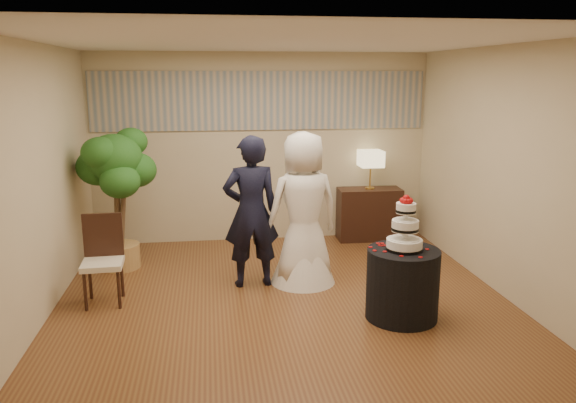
{
  "coord_description": "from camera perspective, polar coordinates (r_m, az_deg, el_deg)",
  "views": [
    {
      "loc": [
        -0.78,
        -5.82,
        2.47
      ],
      "look_at": [
        0.1,
        0.4,
        1.05
      ],
      "focal_mm": 35.0,
      "sensor_mm": 36.0,
      "label": 1
    }
  ],
  "objects": [
    {
      "name": "wall_back",
      "position": [
        8.43,
        -2.68,
        5.43
      ],
      "size": [
        5.0,
        0.06,
        2.8
      ],
      "primitive_type": "cube",
      "color": "#C7B793",
      "rests_on": "ground"
    },
    {
      "name": "cake_table",
      "position": [
        5.95,
        11.54,
        -8.21
      ],
      "size": [
        0.91,
        0.91,
        0.74
      ],
      "primitive_type": "cylinder",
      "rotation": [
        0.0,
        0.0,
        0.27
      ],
      "color": "black",
      "rests_on": "floor"
    },
    {
      "name": "table_lamp",
      "position": [
        8.52,
        8.37,
        3.21
      ],
      "size": [
        0.34,
        0.34,
        0.58
      ],
      "primitive_type": null,
      "color": "beige",
      "rests_on": "console"
    },
    {
      "name": "ceiling",
      "position": [
        5.88,
        -0.44,
        15.95
      ],
      "size": [
        5.0,
        5.0,
        0.0
      ],
      "primitive_type": "cube",
      "color": "white",
      "rests_on": "wall_back"
    },
    {
      "name": "wall_front",
      "position": [
        3.58,
        4.94,
        -4.73
      ],
      "size": [
        5.0,
        0.06,
        2.8
      ],
      "primitive_type": "cube",
      "color": "#C7B793",
      "rests_on": "ground"
    },
    {
      "name": "floor",
      "position": [
        6.37,
        -0.39,
        -10.07
      ],
      "size": [
        5.0,
        5.0,
        0.0
      ],
      "primitive_type": "cube",
      "color": "brown",
      "rests_on": "ground"
    },
    {
      "name": "ficus_tree",
      "position": [
        7.49,
        -16.99,
        0.27
      ],
      "size": [
        1.24,
        1.24,
        1.85
      ],
      "primitive_type": null,
      "rotation": [
        0.0,
        0.0,
        0.73
      ],
      "color": "#245B1C",
      "rests_on": "floor"
    },
    {
      "name": "console",
      "position": [
        8.66,
        8.23,
        -1.27
      ],
      "size": [
        0.96,
        0.45,
        0.79
      ],
      "primitive_type": "cube",
      "rotation": [
        0.0,
        0.0,
        -0.03
      ],
      "color": "black",
      "rests_on": "floor"
    },
    {
      "name": "side_chair",
      "position": [
        6.47,
        -18.33,
        -5.78
      ],
      "size": [
        0.47,
        0.49,
        0.98
      ],
      "primitive_type": null,
      "rotation": [
        0.0,
        0.0,
        0.05
      ],
      "color": "black",
      "rests_on": "floor"
    },
    {
      "name": "wall_left",
      "position": [
        6.16,
        -24.12,
        1.62
      ],
      "size": [
        0.06,
        5.0,
        2.8
      ],
      "primitive_type": "cube",
      "color": "#C7B793",
      "rests_on": "ground"
    },
    {
      "name": "bride",
      "position": [
        6.67,
        1.55,
        -0.71
      ],
      "size": [
        1.06,
        0.97,
        1.84
      ],
      "primitive_type": "imported",
      "rotation": [
        0.0,
        0.0,
        3.38
      ],
      "color": "white",
      "rests_on": "floor"
    },
    {
      "name": "groom",
      "position": [
        6.59,
        -3.77,
        -1.05
      ],
      "size": [
        0.7,
        0.49,
        1.81
      ],
      "primitive_type": "imported",
      "rotation": [
        0.0,
        0.0,
        3.24
      ],
      "color": "black",
      "rests_on": "floor"
    },
    {
      "name": "mural_border",
      "position": [
        8.35,
        -2.72,
        10.18
      ],
      "size": [
        4.9,
        0.02,
        0.85
      ],
      "primitive_type": "cube",
      "color": "gray",
      "rests_on": "wall_back"
    },
    {
      "name": "wall_right",
      "position": [
        6.77,
        21.09,
        2.78
      ],
      "size": [
        0.06,
        5.0,
        2.8
      ],
      "primitive_type": "cube",
      "color": "#C7B793",
      "rests_on": "ground"
    },
    {
      "name": "wedding_cake",
      "position": [
        5.75,
        11.83,
        -2.11
      ],
      "size": [
        0.37,
        0.37,
        0.57
      ],
      "primitive_type": null,
      "color": "white",
      "rests_on": "cake_table"
    }
  ]
}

